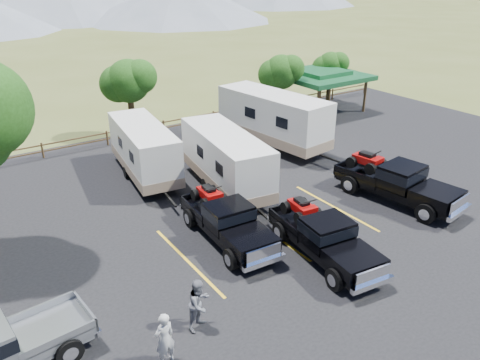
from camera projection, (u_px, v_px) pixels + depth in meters
ground at (370, 261)px, 18.43m from camera, size 320.00×320.00×0.00m
asphalt_lot at (318, 228)px, 20.68m from camera, size 44.00×34.00×0.04m
stall_lines at (303, 219)px, 21.42m from camera, size 12.12×5.50×0.01m
tree_ne_a at (281, 72)px, 34.36m from camera, size 3.11×2.92×4.76m
tree_ne_b at (330, 66)px, 38.32m from camera, size 2.77×2.59×4.27m
tree_north at (128, 81)px, 30.09m from camera, size 3.46×3.24×5.25m
rail_fence at (189, 121)px, 33.11m from camera, size 36.12×0.12×1.00m
pavilion at (321, 75)px, 36.69m from camera, size 6.20×6.20×3.22m
rig_left at (226, 220)px, 19.47m from camera, size 2.34×5.88×1.93m
rig_center at (323, 236)px, 18.33m from camera, size 2.57×5.93×1.92m
rig_right at (396, 181)px, 22.74m from camera, size 2.92×6.61×2.14m
trailer_left at (144, 150)px, 25.15m from camera, size 3.04×8.40×2.90m
trailer_center at (226, 161)px, 23.69m from camera, size 3.24×8.70×3.01m
trailer_right at (273, 119)px, 29.42m from camera, size 3.48×9.81×3.39m
person_a at (164, 339)px, 13.33m from camera, size 0.68×0.49×1.74m
person_b at (199, 304)px, 14.67m from camera, size 1.05×0.95×1.78m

